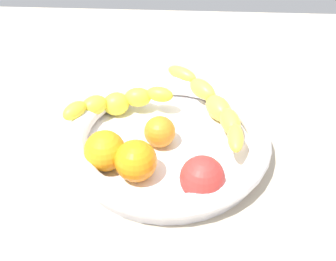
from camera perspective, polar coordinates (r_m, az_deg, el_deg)
The scene contains 8 objects.
kitchen_counter at distance 72.80cm, azimuth 0.00°, elevation -3.74°, with size 120.00×120.00×3.00cm, color #B4A792.
fruit_bowl at distance 70.00cm, azimuth 0.00°, elevation -1.23°, with size 34.62×34.62×5.24cm.
banana_draped_left at distance 75.55cm, azimuth -7.09°, elevation 3.90°, with size 10.92×19.64×5.57cm.
banana_draped_right at distance 75.05cm, azimuth 6.39°, elevation 3.52°, with size 25.29×14.40×5.27cm.
orange_front at distance 63.03cm, azimuth -4.48°, elevation -4.20°, with size 6.59×6.59×6.59cm, color orange.
orange_mid_left at distance 69.14cm, azimuth -1.15°, elevation -0.09°, with size 5.35×5.35×5.35cm, color orange.
orange_mid_right at distance 65.29cm, azimuth -8.73°, elevation -2.78°, with size 6.55×6.55×6.55cm, color orange.
tomato_red at distance 60.39cm, azimuth 4.77°, elevation -6.58°, with size 6.70×6.70×6.70cm, color red.
Camera 1 is at (-53.02, -2.89, 51.31)cm, focal length 43.98 mm.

